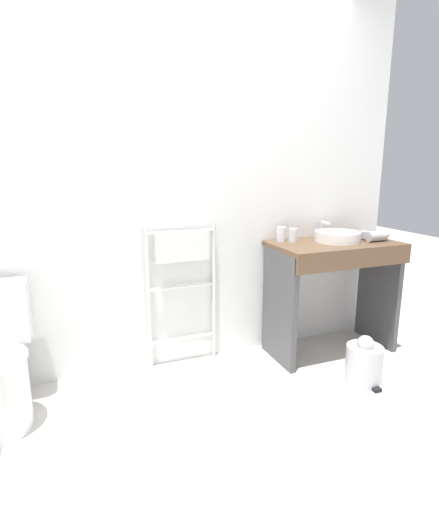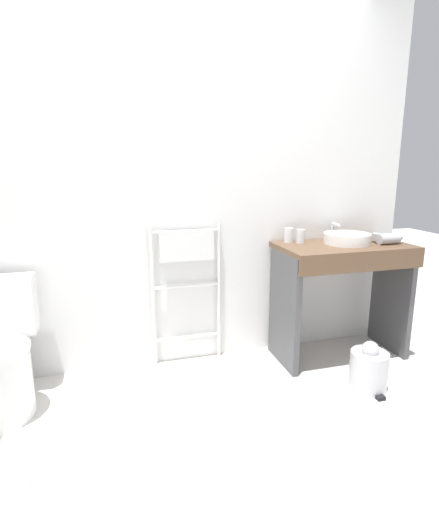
{
  "view_description": "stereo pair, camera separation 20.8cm",
  "coord_description": "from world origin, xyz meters",
  "px_view_note": "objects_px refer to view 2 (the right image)",
  "views": [
    {
      "loc": [
        -0.74,
        -1.3,
        1.36
      ],
      "look_at": [
        0.09,
        0.85,
        0.84
      ],
      "focal_mm": 28.0,
      "sensor_mm": 36.0,
      "label": 1
    },
    {
      "loc": [
        -0.55,
        -1.36,
        1.36
      ],
      "look_at": [
        0.09,
        0.85,
        0.84
      ],
      "focal_mm": 28.0,
      "sensor_mm": 36.0,
      "label": 2
    }
  ],
  "objects_px": {
    "cup_near_wall": "(289,235)",
    "trash_bin": "(369,369)",
    "sink_basin": "(347,238)",
    "hair_dryer": "(389,238)",
    "towel_radiator": "(187,264)",
    "cup_near_edge": "(301,236)"
  },
  "relations": [
    {
      "from": "sink_basin",
      "to": "cup_near_wall",
      "type": "xyz_separation_m",
      "value": [
        -0.37,
        0.16,
        0.01
      ]
    },
    {
      "from": "cup_near_wall",
      "to": "hair_dryer",
      "type": "bearing_deg",
      "value": -20.69
    },
    {
      "from": "cup_near_wall",
      "to": "trash_bin",
      "type": "distance_m",
      "value": 1.02
    },
    {
      "from": "towel_radiator",
      "to": "trash_bin",
      "type": "relative_size",
      "value": 3.08
    },
    {
      "from": "hair_dryer",
      "to": "cup_near_wall",
      "type": "bearing_deg",
      "value": 159.31
    },
    {
      "from": "towel_radiator",
      "to": "cup_near_edge",
      "type": "xyz_separation_m",
      "value": [
        0.81,
        -0.07,
        0.16
      ]
    },
    {
      "from": "trash_bin",
      "to": "cup_near_wall",
      "type": "bearing_deg",
      "value": 112.65
    },
    {
      "from": "cup_near_edge",
      "to": "trash_bin",
      "type": "height_order",
      "value": "cup_near_edge"
    },
    {
      "from": "towel_radiator",
      "to": "sink_basin",
      "type": "distance_m",
      "value": 1.13
    },
    {
      "from": "cup_near_wall",
      "to": "trash_bin",
      "type": "xyz_separation_m",
      "value": [
        0.27,
        -0.64,
        -0.75
      ]
    },
    {
      "from": "sink_basin",
      "to": "hair_dryer",
      "type": "distance_m",
      "value": 0.29
    },
    {
      "from": "towel_radiator",
      "to": "hair_dryer",
      "type": "bearing_deg",
      "value": -10.95
    },
    {
      "from": "sink_basin",
      "to": "trash_bin",
      "type": "relative_size",
      "value": 1.01
    },
    {
      "from": "hair_dryer",
      "to": "sink_basin",
      "type": "bearing_deg",
      "value": 162.93
    },
    {
      "from": "cup_near_wall",
      "to": "trash_bin",
      "type": "bearing_deg",
      "value": -67.35
    },
    {
      "from": "towel_radiator",
      "to": "trash_bin",
      "type": "xyz_separation_m",
      "value": [
        1.0,
        -0.66,
        -0.58
      ]
    },
    {
      "from": "cup_near_wall",
      "to": "hair_dryer",
      "type": "relative_size",
      "value": 0.5
    },
    {
      "from": "cup_near_edge",
      "to": "hair_dryer",
      "type": "xyz_separation_m",
      "value": [
        0.58,
        -0.2,
        -0.01
      ]
    },
    {
      "from": "sink_basin",
      "to": "hair_dryer",
      "type": "height_order",
      "value": "hair_dryer"
    },
    {
      "from": "towel_radiator",
      "to": "cup_near_edge",
      "type": "distance_m",
      "value": 0.83
    },
    {
      "from": "cup_near_wall",
      "to": "cup_near_edge",
      "type": "distance_m",
      "value": 0.08
    },
    {
      "from": "sink_basin",
      "to": "cup_near_wall",
      "type": "distance_m",
      "value": 0.4
    }
  ]
}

